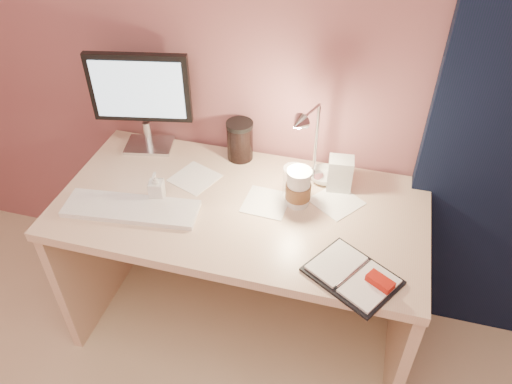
% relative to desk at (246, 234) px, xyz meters
% --- Properties ---
extents(desk, '(1.40, 0.70, 0.73)m').
position_rel_desk_xyz_m(desk, '(0.00, 0.00, 0.00)').
color(desk, beige).
rests_on(desk, ground).
extents(monitor, '(0.41, 0.18, 0.44)m').
position_rel_desk_xyz_m(monitor, '(-0.50, 0.19, 0.49)').
color(monitor, silver).
rests_on(monitor, desk).
extents(keyboard, '(0.52, 0.21, 0.02)m').
position_rel_desk_xyz_m(keyboard, '(-0.38, -0.21, 0.24)').
color(keyboard, white).
rests_on(keyboard, desk).
extents(planner, '(0.34, 0.32, 0.04)m').
position_rel_desk_xyz_m(planner, '(0.46, -0.32, 0.24)').
color(planner, black).
rests_on(planner, desk).
extents(paper_a, '(0.17, 0.17, 0.00)m').
position_rel_desk_xyz_m(paper_a, '(0.09, -0.04, 0.23)').
color(paper_a, white).
rests_on(paper_a, desk).
extents(paper_b, '(0.23, 0.23, 0.00)m').
position_rel_desk_xyz_m(paper_b, '(0.35, 0.04, 0.23)').
color(paper_b, white).
rests_on(paper_b, desk).
extents(paper_c, '(0.21, 0.21, 0.00)m').
position_rel_desk_xyz_m(paper_c, '(-0.22, 0.03, 0.23)').
color(paper_c, white).
rests_on(paper_c, desk).
extents(coffee_cup, '(0.10, 0.10, 0.15)m').
position_rel_desk_xyz_m(coffee_cup, '(0.21, -0.01, 0.30)').
color(coffee_cup, silver).
rests_on(coffee_cup, desk).
extents(clear_cup, '(0.08, 0.08, 0.14)m').
position_rel_desk_xyz_m(clear_cup, '(0.18, 0.02, 0.30)').
color(clear_cup, white).
rests_on(clear_cup, desk).
extents(bowl, '(0.16, 0.16, 0.04)m').
position_rel_desk_xyz_m(bowl, '(0.28, 0.16, 0.25)').
color(bowl, white).
rests_on(bowl, desk).
extents(lotion_bottle, '(0.06, 0.07, 0.12)m').
position_rel_desk_xyz_m(lotion_bottle, '(-0.32, -0.12, 0.29)').
color(lotion_bottle, silver).
rests_on(lotion_bottle, desk).
extents(dark_jar, '(0.11, 0.11, 0.15)m').
position_rel_desk_xyz_m(dark_jar, '(-0.09, 0.22, 0.30)').
color(dark_jar, black).
rests_on(dark_jar, desk).
extents(product_box, '(0.10, 0.08, 0.14)m').
position_rel_desk_xyz_m(product_box, '(0.34, 0.12, 0.30)').
color(product_box, '#AFB0AB').
rests_on(product_box, desk).
extents(desk_lamp, '(0.13, 0.22, 0.36)m').
position_rel_desk_xyz_m(desk_lamp, '(0.27, 0.08, 0.45)').
color(desk_lamp, silver).
rests_on(desk_lamp, desk).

